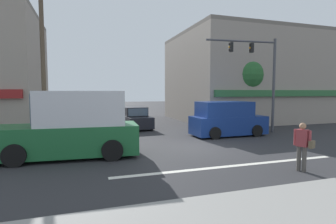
% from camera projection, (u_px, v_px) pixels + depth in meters
% --- Properties ---
extents(ground_plane, '(120.00, 120.00, 0.00)m').
position_uv_depth(ground_plane, '(195.00, 147.00, 12.92)').
color(ground_plane, '#2B2B2D').
extents(lane_marking_stripe, '(9.00, 0.24, 0.01)m').
position_uv_depth(lane_marking_stripe, '(233.00, 166.00, 9.60)').
color(lane_marking_stripe, silver).
rests_on(lane_marking_stripe, ground).
extents(building_right_corner, '(13.10, 11.09, 8.16)m').
position_uv_depth(building_right_corner, '(244.00, 78.00, 25.85)').
color(building_right_corner, gray).
rests_on(building_right_corner, ground).
extents(street_tree, '(3.09, 3.09, 5.59)m').
position_uv_depth(street_tree, '(244.00, 75.00, 20.94)').
color(street_tree, '#4C3823').
rests_on(street_tree, ground).
extents(utility_pole_near_left, '(1.40, 0.22, 8.63)m').
position_uv_depth(utility_pole_near_left, '(43.00, 58.00, 13.49)').
color(utility_pole_near_left, brown).
rests_on(utility_pole_near_left, ground).
extents(utility_pole_far_right, '(1.40, 0.22, 8.43)m').
position_uv_depth(utility_pole_far_right, '(245.00, 73.00, 22.88)').
color(utility_pole_far_right, brown).
rests_on(utility_pole_far_right, ground).
extents(traffic_light_mast, '(4.87, 0.63, 6.20)m').
position_uv_depth(traffic_light_mast, '(261.00, 69.00, 17.17)').
color(traffic_light_mast, '#47474C').
rests_on(traffic_light_mast, ground).
extents(box_truck_approaching_near, '(5.72, 2.52, 2.75)m').
position_uv_depth(box_truck_approaching_near, '(73.00, 127.00, 10.81)').
color(box_truck_approaching_near, '#1E6033').
rests_on(box_truck_approaching_near, ground).
extents(van_crossing_rightbound, '(4.62, 2.08, 2.11)m').
position_uv_depth(van_crossing_rightbound, '(227.00, 120.00, 16.17)').
color(van_crossing_rightbound, navy).
rests_on(van_crossing_rightbound, ground).
extents(sedan_crossing_center, '(2.09, 4.20, 1.58)m').
position_uv_depth(sedan_crossing_center, '(135.00, 119.00, 19.57)').
color(sedan_crossing_center, black).
rests_on(sedan_crossing_center, ground).
extents(pedestrian_foreground_with_bag, '(0.42, 0.68, 1.67)m').
position_uv_depth(pedestrian_foreground_with_bag, '(303.00, 144.00, 8.88)').
color(pedestrian_foreground_with_bag, '#4C4742').
rests_on(pedestrian_foreground_with_bag, ground).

